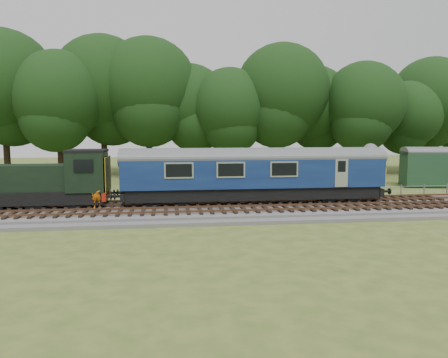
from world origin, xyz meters
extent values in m
plane|color=#3E561F|center=(0.00, 0.00, 0.00)|extent=(120.00, 120.00, 0.00)
cube|color=#4C4C4F|center=(0.00, 0.00, 0.17)|extent=(70.00, 7.00, 0.35)
cube|color=brown|center=(0.00, 0.68, 0.49)|extent=(66.50, 0.07, 0.14)
cube|color=brown|center=(0.00, 2.12, 0.49)|extent=(66.50, 0.07, 0.14)
cube|color=brown|center=(0.00, -2.32, 0.49)|extent=(66.50, 0.07, 0.14)
cube|color=brown|center=(0.00, -0.88, 0.49)|extent=(66.50, 0.07, 0.14)
cube|color=black|center=(3.27, 1.40, 1.06)|extent=(17.46, 2.52, 0.85)
cube|color=#0F1D50|center=(3.27, 1.40, 2.48)|extent=(18.00, 2.80, 2.05)
cube|color=yellow|center=(12.29, 1.40, 2.11)|extent=(0.06, 2.74, 1.30)
cube|color=black|center=(9.27, 1.40, 0.86)|extent=(2.60, 2.00, 0.55)
cube|color=black|center=(-2.73, 1.40, 0.86)|extent=(2.60, 2.00, 0.55)
cube|color=black|center=(-11.13, 1.40, 1.01)|extent=(8.73, 2.39, 0.85)
cube|color=black|center=(-12.33, 1.40, 2.26)|extent=(6.30, 2.08, 1.70)
cube|color=black|center=(-7.93, 1.40, 2.66)|extent=(2.40, 2.55, 2.60)
cube|color=#A21B0C|center=(-6.75, 1.40, 1.06)|extent=(0.25, 2.60, 0.55)
cube|color=yellow|center=(-6.61, 1.40, 2.46)|extent=(0.06, 2.55, 2.30)
imported|color=orange|center=(-7.17, 0.26, 1.30)|extent=(0.73, 0.51, 1.91)
cube|color=#1A3921|center=(24.57, 12.77, 1.26)|extent=(3.97, 3.97, 2.52)
cube|color=black|center=(24.57, 12.77, 2.63)|extent=(4.37, 4.37, 0.20)
camera|label=1|loc=(-2.57, -28.26, 5.39)|focal=35.00mm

